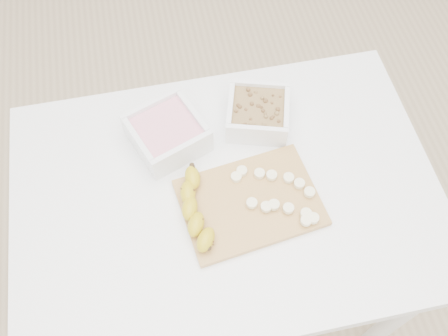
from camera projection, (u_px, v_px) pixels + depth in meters
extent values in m
plane|color=#C6AD89|center=(226.00, 285.00, 1.82)|extent=(3.50, 3.50, 0.00)
cube|color=white|center=(227.00, 195.00, 1.19)|extent=(1.00, 0.70, 0.04)
cylinder|color=white|center=(398.00, 316.00, 1.41)|extent=(0.05, 0.05, 0.71)
cylinder|color=white|center=(74.00, 194.00, 1.61)|extent=(0.05, 0.05, 0.71)
cylinder|color=white|center=(335.00, 147.00, 1.70)|extent=(0.05, 0.05, 0.71)
cube|color=white|center=(167.00, 133.00, 1.21)|extent=(0.21, 0.21, 0.08)
cube|color=pink|center=(167.00, 132.00, 1.20)|extent=(0.18, 0.18, 0.04)
cube|color=white|center=(258.00, 113.00, 1.24)|extent=(0.19, 0.19, 0.07)
cube|color=olive|center=(258.00, 112.00, 1.24)|extent=(0.16, 0.16, 0.04)
cube|color=tan|center=(250.00, 202.00, 1.15)|extent=(0.34, 0.26, 0.01)
cylinder|color=#FAEEBC|center=(236.00, 177.00, 1.16)|extent=(0.03, 0.03, 0.01)
cylinder|color=#FAEEBC|center=(242.00, 171.00, 1.17)|extent=(0.03, 0.03, 0.01)
cylinder|color=#FAEEBC|center=(259.00, 174.00, 1.17)|extent=(0.03, 0.03, 0.01)
cylinder|color=#FAEEBC|center=(272.00, 175.00, 1.17)|extent=(0.03, 0.03, 0.01)
cylinder|color=#FAEEBC|center=(289.00, 178.00, 1.16)|extent=(0.03, 0.03, 0.01)
cylinder|color=#FAEEBC|center=(299.00, 184.00, 1.15)|extent=(0.03, 0.03, 0.01)
cylinder|color=#FAEEBC|center=(309.00, 192.00, 1.14)|extent=(0.03, 0.03, 0.01)
cylinder|color=#FAEEBC|center=(252.00, 203.00, 1.13)|extent=(0.03, 0.03, 0.01)
cylinder|color=#FAEEBC|center=(266.00, 207.00, 1.12)|extent=(0.03, 0.03, 0.01)
cylinder|color=#FAEEBC|center=(274.00, 205.00, 1.12)|extent=(0.03, 0.03, 0.01)
cylinder|color=#FAEEBC|center=(288.00, 208.00, 1.12)|extent=(0.03, 0.03, 0.01)
cylinder|color=#FAEEBC|center=(306.00, 214.00, 1.11)|extent=(0.03, 0.03, 0.01)
cylinder|color=#FAEEBC|center=(313.00, 218.00, 1.11)|extent=(0.03, 0.03, 0.01)
cylinder|color=#FAEEBC|center=(306.00, 221.00, 1.10)|extent=(0.03, 0.03, 0.01)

